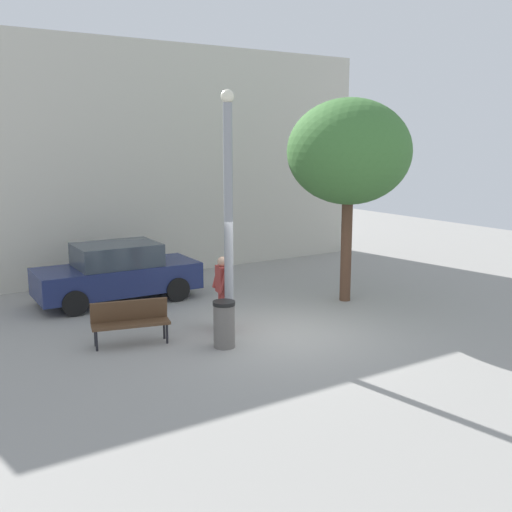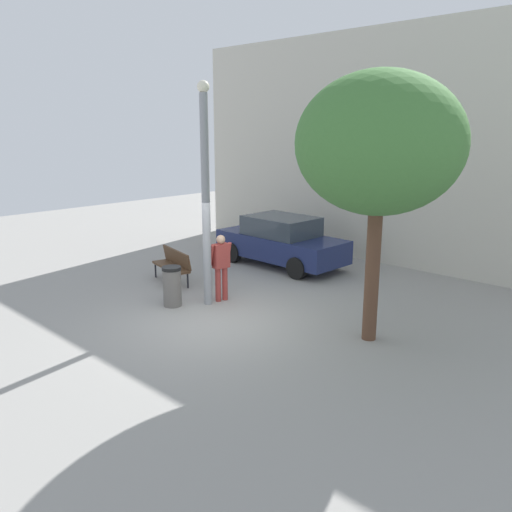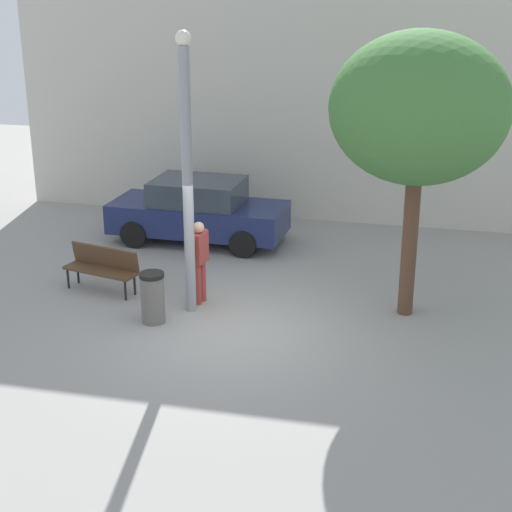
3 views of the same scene
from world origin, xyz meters
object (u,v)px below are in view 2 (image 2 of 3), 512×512
Objects in this scene: person_by_lamppost at (221,263)px; parked_car_navy at (281,241)px; plaza_tree at (379,145)px; trash_bin at (172,286)px; lamppost at (206,192)px; park_bench at (173,263)px.

person_by_lamppost is 3.78m from parked_car_navy.
plaza_tree reaches higher than parked_car_navy.
person_by_lamppost is at bearing 61.82° from trash_bin.
lamppost is at bearing 52.78° from trash_bin.
parked_car_navy is at bearing 107.53° from person_by_lamppost.
park_bench is 3.59m from parked_car_navy.
plaza_tree is at bearing 2.25° from park_bench.
lamppost is at bearing -15.15° from park_bench.
park_bench is (-2.13, 0.16, -0.42)m from person_by_lamppost.
plaza_tree is 5.40× the size of trash_bin.
person_by_lamppost is 1.31m from trash_bin.
plaza_tree is 6.80m from parked_car_navy.
person_by_lamppost is (0.06, 0.40, -1.78)m from lamppost.
plaza_tree is 5.88m from trash_bin.
lamppost is 2.42m from trash_bin.
park_bench is at bearing -106.01° from parked_car_navy.
parked_car_navy is (-5.12, 3.20, -3.12)m from plaza_tree.
trash_bin is at bearing -127.22° from lamppost.
park_bench is at bearing -177.75° from plaza_tree.
person_by_lamppost is at bearing 81.58° from lamppost.
park_bench is at bearing 175.59° from person_by_lamppost.
trash_bin is at bearing -38.84° from park_bench.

